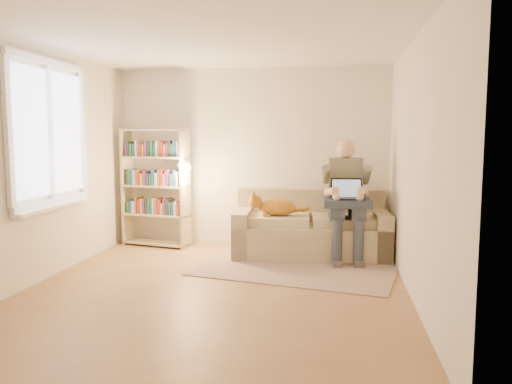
% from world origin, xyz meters
% --- Properties ---
extents(floor, '(4.50, 4.50, 0.00)m').
position_xyz_m(floor, '(0.00, 0.00, 0.00)').
color(floor, olive).
rests_on(floor, ground).
extents(ceiling, '(4.00, 4.50, 0.02)m').
position_xyz_m(ceiling, '(0.00, 0.00, 2.60)').
color(ceiling, white).
rests_on(ceiling, wall_back).
extents(wall_left, '(0.02, 4.50, 2.60)m').
position_xyz_m(wall_left, '(-2.00, 0.00, 1.30)').
color(wall_left, silver).
rests_on(wall_left, floor).
extents(wall_right, '(0.02, 4.50, 2.60)m').
position_xyz_m(wall_right, '(2.00, 0.00, 1.30)').
color(wall_right, silver).
rests_on(wall_right, floor).
extents(wall_back, '(4.00, 0.02, 2.60)m').
position_xyz_m(wall_back, '(0.00, 2.25, 1.30)').
color(wall_back, silver).
rests_on(wall_back, floor).
extents(wall_front, '(4.00, 0.02, 2.60)m').
position_xyz_m(wall_front, '(0.00, -2.25, 1.30)').
color(wall_front, silver).
rests_on(wall_front, floor).
extents(window, '(0.12, 1.52, 1.69)m').
position_xyz_m(window, '(-1.95, 0.20, 1.38)').
color(window, white).
rests_on(window, wall_left).
extents(sofa, '(2.11, 1.07, 0.87)m').
position_xyz_m(sofa, '(0.91, 1.68, 0.32)').
color(sofa, tan).
rests_on(sofa, floor).
extents(person, '(0.49, 0.74, 1.56)m').
position_xyz_m(person, '(1.37, 1.56, 0.87)').
color(person, gray).
rests_on(person, sofa).
extents(cat, '(0.77, 0.31, 0.28)m').
position_xyz_m(cat, '(0.42, 1.51, 0.68)').
color(cat, orange).
rests_on(cat, sofa).
extents(blanket, '(0.63, 0.53, 0.10)m').
position_xyz_m(blanket, '(1.43, 1.40, 0.77)').
color(blanket, '#273245').
rests_on(blanket, person).
extents(laptop, '(0.42, 0.34, 0.35)m').
position_xyz_m(laptop, '(1.43, 1.41, 0.88)').
color(laptop, black).
rests_on(laptop, blanket).
extents(bookshelf, '(1.13, 0.54, 1.73)m').
position_xyz_m(bookshelf, '(-1.35, 1.87, 0.96)').
color(bookshelf, beige).
rests_on(bookshelf, floor).
extents(rug, '(2.58, 1.84, 0.01)m').
position_xyz_m(rug, '(0.77, 0.85, 0.01)').
color(rug, gray).
rests_on(rug, floor).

